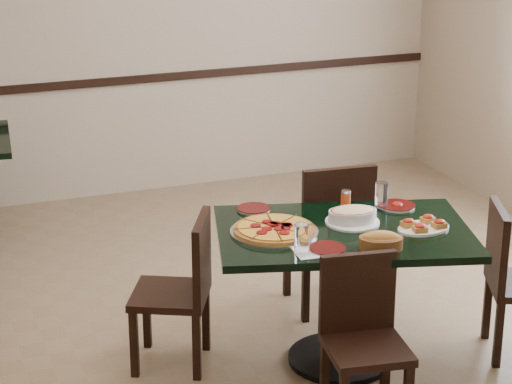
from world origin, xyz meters
name	(u,v)px	position (x,y,z in m)	size (l,w,h in m)	color
floor	(261,345)	(0.00, 0.00, 0.00)	(5.50, 5.50, 0.00)	brown
room_shell	(309,61)	(1.02, 1.73, 1.17)	(5.50, 5.50, 5.50)	silver
main_table	(343,262)	(0.33, -0.32, 0.57)	(1.46, 1.14, 0.75)	black
chair_far	(332,229)	(0.53, 0.26, 0.51)	(0.47, 0.47, 0.92)	black
chair_near	(362,331)	(0.20, -0.80, 0.44)	(0.42, 0.42, 0.79)	black
chair_left	(184,284)	(-0.45, -0.05, 0.46)	(0.51, 0.51, 0.82)	black
pepperoni_pizza	(274,230)	(-0.02, -0.23, 0.77)	(0.45, 0.45, 0.04)	silver
lasagna_casserole	(353,215)	(0.41, -0.25, 0.80)	(0.28, 0.28, 0.09)	silver
bread_basket	(381,241)	(0.38, -0.61, 0.79)	(0.25, 0.21, 0.09)	brown
bruschetta_platter	(424,225)	(0.71, -0.46, 0.77)	(0.30, 0.22, 0.05)	silver
side_plate_near	(327,249)	(0.13, -0.53, 0.76)	(0.18, 0.18, 0.02)	silver
side_plate_far_r	(397,206)	(0.74, -0.12, 0.76)	(0.19, 0.19, 0.03)	silver
side_plate_far_l	(254,209)	(0.00, 0.11, 0.76)	(0.18, 0.18, 0.02)	silver
napkin_setting	(312,252)	(0.06, -0.53, 0.75)	(0.18, 0.18, 0.01)	silver
water_glass_a	(382,196)	(0.65, -0.11, 0.82)	(0.07, 0.07, 0.15)	white
water_glass_b	(302,240)	(0.00, -0.54, 0.83)	(0.07, 0.07, 0.15)	white
pepper_shaker	(346,198)	(0.48, -0.02, 0.80)	(0.06, 0.06, 0.09)	#CF5016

